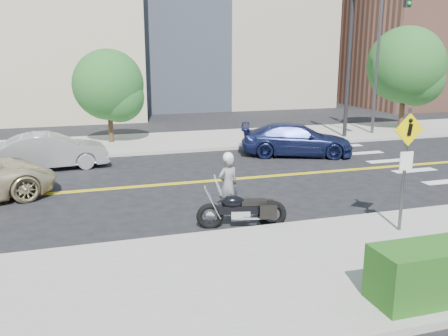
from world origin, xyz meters
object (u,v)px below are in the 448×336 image
Objects in this scene: motorcycle at (242,202)px; parked_car_silver at (51,151)px; pedestrian_sign at (406,158)px; motorcyclist at (228,183)px; parked_car_blue at (296,140)px.

parked_car_silver is at bearing 133.46° from motorcycle.
motorcyclist is at bearing 140.41° from pedestrian_sign.
pedestrian_sign is 13.09m from parked_car_silver.
parked_car_silver is (-4.99, 6.97, -0.17)m from motorcyclist.
motorcyclist is at bearing 162.35° from parked_car_blue.
motorcyclist is at bearing -148.96° from parked_car_silver.
parked_car_blue reaches higher than motorcycle.
pedestrian_sign reaches higher than parked_car_blue.
motorcyclist is at bearing 102.26° from motorcycle.
motorcyclist is 0.41× the size of parked_car_silver.
pedestrian_sign is 4.11m from motorcycle.
pedestrian_sign reaches higher than motorcyclist.
parked_car_blue is (5.16, 6.47, -0.17)m from motorcyclist.
parked_car_silver is at bearing 130.76° from pedestrian_sign.
motorcyclist is 0.78× the size of motorcycle.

